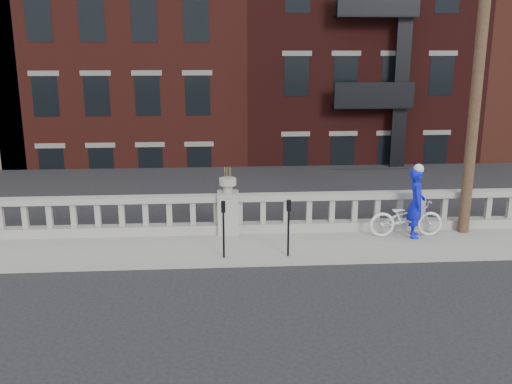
% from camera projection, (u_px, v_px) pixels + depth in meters
% --- Properties ---
extents(ground, '(120.00, 120.00, 0.00)m').
position_uv_depth(ground, '(233.00, 304.00, 11.23)').
color(ground, black).
rests_on(ground, ground).
extents(sidewalk, '(32.00, 2.20, 0.15)m').
position_uv_depth(sidewalk, '(229.00, 248.00, 14.11)').
color(sidewalk, gray).
rests_on(sidewalk, ground).
extents(balustrade, '(28.00, 0.34, 1.03)m').
position_uv_depth(balustrade, '(228.00, 215.00, 14.88)').
color(balustrade, gray).
rests_on(balustrade, sidewalk).
extents(planter_pedestal, '(0.55, 0.55, 1.76)m').
position_uv_depth(planter_pedestal, '(228.00, 208.00, 14.83)').
color(planter_pedestal, gray).
rests_on(planter_pedestal, sidewalk).
extents(lower_level, '(80.00, 44.00, 20.80)m').
position_uv_depth(lower_level, '(230.00, 86.00, 32.85)').
color(lower_level, '#605E59').
rests_on(lower_level, ground).
extents(utility_pole, '(1.60, 0.28, 10.00)m').
position_uv_depth(utility_pole, '(482.00, 32.00, 13.80)').
color(utility_pole, '#422D1E').
rests_on(utility_pole, sidewalk).
extents(parking_meter_c, '(0.10, 0.09, 1.36)m').
position_uv_depth(parking_meter_c, '(223.00, 223.00, 13.05)').
color(parking_meter_c, black).
rests_on(parking_meter_c, sidewalk).
extents(parking_meter_d, '(0.10, 0.09, 1.36)m').
position_uv_depth(parking_meter_d, '(288.00, 221.00, 13.15)').
color(parking_meter_d, black).
rests_on(parking_meter_d, sidewalk).
extents(bicycle, '(1.89, 0.67, 0.99)m').
position_uv_depth(bicycle, '(406.00, 217.00, 14.64)').
color(bicycle, white).
rests_on(bicycle, sidewalk).
extents(cyclist, '(0.58, 0.74, 1.80)m').
position_uv_depth(cyclist, '(416.00, 203.00, 14.48)').
color(cyclist, '#0E15D2').
rests_on(cyclist, sidewalk).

